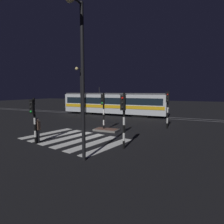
{
  "coord_description": "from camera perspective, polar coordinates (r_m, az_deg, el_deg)",
  "views": [
    {
      "loc": [
        8.24,
        -13.66,
        3.5
      ],
      "look_at": [
        0.21,
        3.83,
        1.4
      ],
      "focal_mm": 30.42,
      "sensor_mm": 36.0,
      "label": 1
    }
  ],
  "objects": [
    {
      "name": "traffic_light_kerb_mid_left",
      "position": [
        13.54,
        -22.58,
        -0.52
      ],
      "size": [
        0.36,
        0.42,
        3.07
      ],
      "color": "black",
      "rests_on": "ground"
    },
    {
      "name": "rail_far",
      "position": [
        27.71,
        7.17,
        -1.05
      ],
      "size": [
        80.0,
        0.12,
        0.03
      ],
      "primitive_type": "cube",
      "color": "#59595E",
      "rests_on": "ground"
    },
    {
      "name": "tram",
      "position": [
        28.03,
        0.4,
        2.64
      ],
      "size": [
        15.79,
        2.58,
        4.15
      ],
      "color": "silver",
      "rests_on": "ground"
    },
    {
      "name": "crosswalk_zebra",
      "position": [
        14.35,
        -11.37,
        -7.97
      ],
      "size": [
        7.96,
        6.12,
        0.02
      ],
      "color": "silver",
      "rests_on": "ground"
    },
    {
      "name": "ground_plane",
      "position": [
        16.33,
        -6.31,
        -6.18
      ],
      "size": [
        120.0,
        120.0,
        0.0
      ],
      "primitive_type": "plane",
      "color": "black"
    },
    {
      "name": "traffic_light_median_centre",
      "position": [
        16.77,
        -2.67,
        1.86
      ],
      "size": [
        0.36,
        0.42,
        3.37
      ],
      "color": "black",
      "rests_on": "ground"
    },
    {
      "name": "traffic_island",
      "position": [
        16.95,
        -1.69,
        -5.39
      ],
      "size": [
        2.15,
        1.19,
        0.18
      ],
      "color": "slate",
      "rests_on": "ground"
    },
    {
      "name": "traffic_light_corner_near_right",
      "position": [
        11.37,
        3.47,
        -0.03
      ],
      "size": [
        0.36,
        0.42,
        3.43
      ],
      "color": "black",
      "rests_on": "ground"
    },
    {
      "name": "street_lamp_near_kerb",
      "position": [
        9.36,
        -9.69,
        14.36
      ],
      "size": [
        0.44,
        1.21,
        7.7
      ],
      "color": "black",
      "rests_on": "ground"
    },
    {
      "name": "street_lamp_trackside_left",
      "position": [
        27.35,
        -9.68,
        7.91
      ],
      "size": [
        0.44,
        1.21,
        6.8
      ],
      "color": "black",
      "rests_on": "ground"
    },
    {
      "name": "pedestrian_waiting_at_kerb",
      "position": [
        13.96,
        -21.47,
        -5.04
      ],
      "size": [
        0.36,
        0.24,
        1.71
      ],
      "color": "black",
      "rests_on": "ground"
    },
    {
      "name": "traffic_light_corner_far_right",
      "position": [
        18.41,
        16.37,
        2.33
      ],
      "size": [
        0.36,
        0.42,
        3.53
      ],
      "color": "black",
      "rests_on": "ground"
    },
    {
      "name": "rail_near",
      "position": [
        26.35,
        6.23,
        -1.41
      ],
      "size": [
        80.0,
        0.12,
        0.03
      ],
      "primitive_type": "cube",
      "color": "#59595E",
      "rests_on": "ground"
    }
  ]
}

